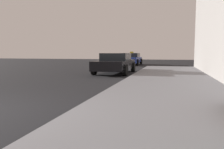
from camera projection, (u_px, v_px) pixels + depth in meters
name	position (u px, v px, depth m)	size (l,w,h in m)	color
sidewalk	(174.00, 130.00, 3.48)	(4.00, 32.00, 0.15)	slate
car_black	(115.00, 63.00, 14.01)	(2.07, 4.41, 1.27)	black
car_blue	(131.00, 59.00, 23.69)	(1.95, 4.52, 1.43)	#233899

